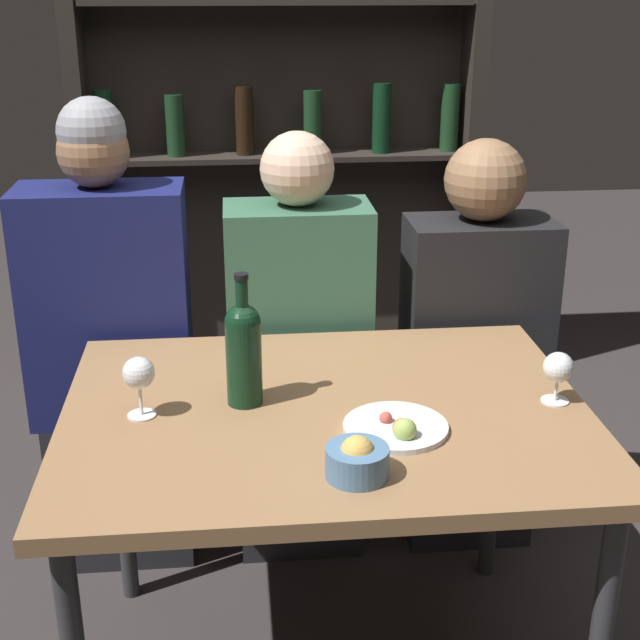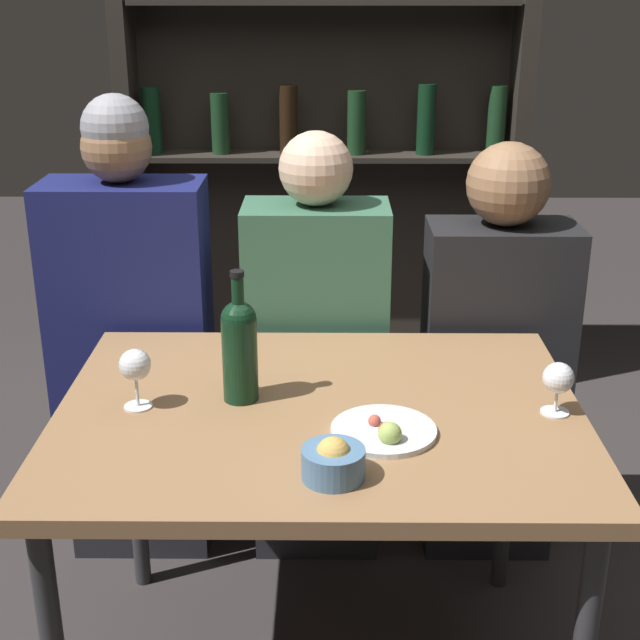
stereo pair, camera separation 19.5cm
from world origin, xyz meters
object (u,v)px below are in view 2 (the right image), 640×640
(snack_bowl, at_px, (333,461))
(seated_person_center, at_px, (316,364))
(wine_glass_0, at_px, (558,380))
(seated_person_left, at_px, (133,348))
(wine_glass_1, at_px, (135,366))
(seated_person_right, at_px, (494,367))
(food_plate_0, at_px, (385,431))
(wine_bottle, at_px, (240,345))

(snack_bowl, xyz_separation_m, seated_person_center, (-0.04, 0.86, -0.19))
(wine_glass_0, bearing_deg, seated_person_center, 130.41)
(seated_person_left, height_order, seated_person_center, seated_person_left)
(seated_person_left, bearing_deg, wine_glass_1, -76.45)
(seated_person_right, bearing_deg, food_plate_0, -116.72)
(wine_bottle, distance_m, snack_bowl, 0.39)
(snack_bowl, xyz_separation_m, seated_person_right, (0.45, 0.86, -0.20))
(seated_person_center, distance_m, seated_person_right, 0.50)
(wine_bottle, bearing_deg, seated_person_center, 73.76)
(wine_glass_1, relative_size, food_plate_0, 0.62)
(wine_glass_0, distance_m, food_plate_0, 0.38)
(wine_bottle, xyz_separation_m, food_plate_0, (0.30, -0.16, -0.11))
(seated_person_left, bearing_deg, wine_bottle, -56.50)
(seated_person_center, bearing_deg, snack_bowl, -87.21)
(wine_glass_1, relative_size, seated_person_right, 0.11)
(wine_bottle, relative_size, wine_glass_0, 2.55)
(wine_bottle, relative_size, seated_person_right, 0.24)
(wine_glass_1, bearing_deg, seated_person_right, 33.37)
(wine_glass_1, distance_m, food_plate_0, 0.54)
(seated_person_left, distance_m, seated_person_center, 0.51)
(food_plate_0, distance_m, seated_person_left, 0.96)
(wine_glass_0, relative_size, food_plate_0, 0.54)
(wine_glass_0, height_order, seated_person_left, seated_person_left)
(food_plate_0, height_order, seated_person_right, seated_person_right)
(food_plate_0, xyz_separation_m, seated_person_left, (-0.65, 0.70, -0.12))
(food_plate_0, bearing_deg, wine_glass_1, 166.19)
(wine_bottle, distance_m, wine_glass_1, 0.22)
(wine_bottle, bearing_deg, wine_glass_1, -170.12)
(wine_glass_0, xyz_separation_m, food_plate_0, (-0.36, -0.10, -0.07))
(wine_bottle, distance_m, seated_person_center, 0.62)
(wine_glass_0, bearing_deg, seated_person_right, 91.09)
(food_plate_0, bearing_deg, wine_glass_0, 15.68)
(wine_glass_0, distance_m, seated_person_left, 1.19)
(seated_person_center, bearing_deg, food_plate_0, -78.27)
(wine_glass_0, distance_m, seated_person_center, 0.82)
(wine_glass_0, xyz_separation_m, snack_bowl, (-0.47, -0.26, -0.04))
(snack_bowl, bearing_deg, wine_glass_0, 29.23)
(snack_bowl, xyz_separation_m, seated_person_left, (-0.55, 0.86, -0.14))
(seated_person_left, height_order, seated_person_right, seated_person_left)
(wine_glass_0, bearing_deg, snack_bowl, -150.77)
(snack_bowl, bearing_deg, wine_bottle, 121.38)
(wine_bottle, xyz_separation_m, wine_glass_0, (0.66, -0.06, -0.05))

